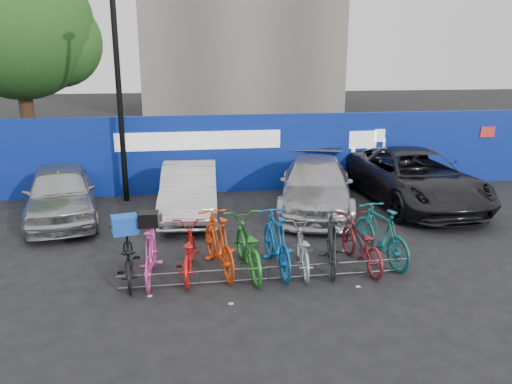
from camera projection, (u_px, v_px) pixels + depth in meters
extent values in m
plane|color=black|center=(263.00, 268.00, 10.06)|extent=(100.00, 100.00, 0.00)
cube|color=navy|center=(232.00, 154.00, 15.46)|extent=(22.00, 0.15, 2.40)
cube|color=white|center=(199.00, 141.00, 15.10)|extent=(5.00, 0.02, 0.55)
cube|color=white|center=(363.00, 140.00, 15.88)|extent=(1.20, 0.02, 0.90)
cube|color=red|center=(488.00, 132.00, 16.47)|extent=(0.50, 0.02, 0.35)
cylinder|color=#382314|center=(28.00, 117.00, 18.05)|extent=(0.50, 0.50, 4.00)
sphere|color=#28571B|center=(16.00, 24.00, 17.20)|extent=(5.20, 5.20, 5.20)
sphere|color=#28571B|center=(57.00, 42.00, 17.82)|extent=(3.20, 3.20, 3.20)
cylinder|color=black|center=(119.00, 98.00, 13.95)|extent=(0.16, 0.16, 6.00)
cylinder|color=#595B60|center=(269.00, 267.00, 9.41)|extent=(5.60, 0.03, 0.03)
cylinder|color=#595B60|center=(269.00, 278.00, 9.47)|extent=(5.60, 0.03, 0.03)
cylinder|color=#595B60|center=(128.00, 283.00, 9.07)|extent=(0.03, 0.03, 0.28)
cylinder|color=#595B60|center=(200.00, 279.00, 9.26)|extent=(0.03, 0.03, 0.28)
cylinder|color=#595B60|center=(269.00, 274.00, 9.45)|extent=(0.03, 0.03, 0.28)
cylinder|color=#595B60|center=(335.00, 270.00, 9.64)|extent=(0.03, 0.03, 0.28)
cylinder|color=#595B60|center=(398.00, 266.00, 9.83)|extent=(0.03, 0.03, 0.28)
imported|color=#A2A3A7|center=(60.00, 193.00, 12.86)|extent=(2.48, 4.45, 1.43)
imported|color=#B4B3B8|center=(190.00, 190.00, 13.29)|extent=(1.64, 4.14, 1.34)
imported|color=#A8A7AC|center=(316.00, 185.00, 13.72)|extent=(3.10, 5.09, 1.38)
imported|color=black|center=(413.00, 177.00, 14.25)|extent=(2.68, 5.61, 1.54)
imported|color=black|center=(127.00, 257.00, 9.40)|extent=(0.82, 1.86, 0.95)
imported|color=#D7469D|center=(151.00, 253.00, 9.40)|extent=(0.60, 1.83, 1.08)
imported|color=red|center=(188.00, 251.00, 9.64)|extent=(0.79, 1.91, 0.98)
imported|color=#E0410D|center=(219.00, 243.00, 9.76)|extent=(0.96, 2.09, 1.21)
imported|color=#237F24|center=(247.00, 246.00, 9.76)|extent=(0.90, 2.13, 1.09)
imported|color=#0C55A5|center=(277.00, 242.00, 9.79)|extent=(0.70, 2.05, 1.21)
imported|color=#A0A5A8|center=(302.00, 249.00, 9.86)|extent=(0.80, 1.78, 0.90)
imported|color=#232325|center=(332.00, 242.00, 9.90)|extent=(0.95, 1.97, 1.14)
imported|color=maroon|center=(361.00, 243.00, 10.02)|extent=(0.80, 1.95, 1.00)
imported|color=#116366|center=(381.00, 234.00, 10.24)|extent=(0.93, 2.07, 1.20)
cube|color=blue|center=(125.00, 225.00, 9.23)|extent=(0.53, 0.45, 0.33)
cube|color=black|center=(149.00, 219.00, 9.22)|extent=(0.38, 0.34, 0.27)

